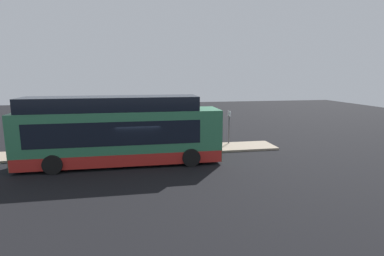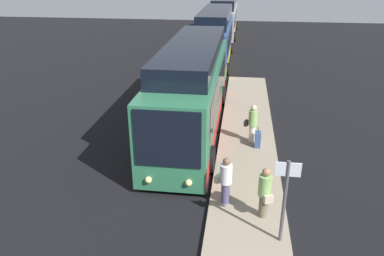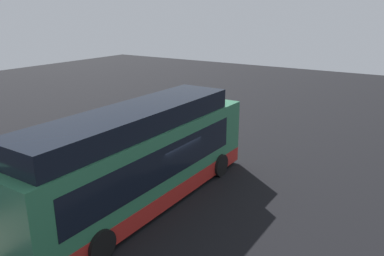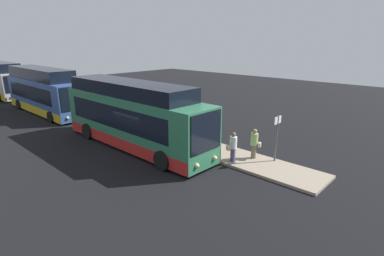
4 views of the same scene
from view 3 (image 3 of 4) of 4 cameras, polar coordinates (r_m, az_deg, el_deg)
name	(u,v)px [view 3 (image 3 of 4)]	position (r m, az deg, el deg)	size (l,w,h in m)	color
ground	(164,194)	(16.46, -4.35, -10.03)	(80.00, 80.00, 0.00)	black
platform	(116,177)	(18.13, -11.56, -7.39)	(20.00, 2.47, 0.15)	gray
bus_lead	(142,161)	(15.01, -7.55, -5.03)	(11.98, 2.82, 4.11)	#2D704C
passenger_boarding	(118,154)	(18.13, -11.28, -3.96)	(0.51, 0.64, 1.72)	silver
passenger_waiting	(190,132)	(21.12, -0.36, -0.65)	(0.57, 0.66, 1.66)	#4C476B
passenger_with_bags	(178,126)	(22.23, -2.15, 0.33)	(0.66, 0.53, 1.70)	#6B604C
suitcase	(121,162)	(18.83, -10.71, -5.04)	(0.39, 0.25, 0.91)	#334C7F
sign_post	(182,110)	(23.13, -1.56, 2.75)	(0.10, 0.68, 2.56)	#4C4C51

